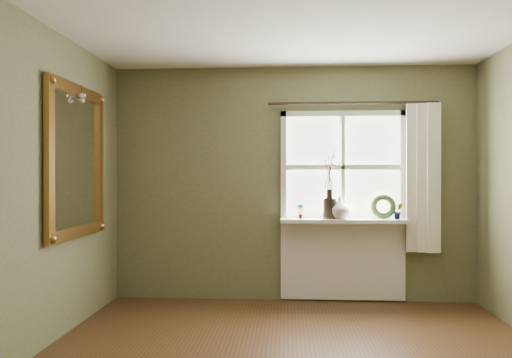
{
  "coord_description": "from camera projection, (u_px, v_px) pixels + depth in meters",
  "views": [
    {
      "loc": [
        -0.06,
        -3.31,
        1.38
      ],
      "look_at": [
        -0.36,
        1.55,
        1.35
      ],
      "focal_mm": 35.0,
      "sensor_mm": 36.0,
      "label": 1
    }
  ],
  "objects": [
    {
      "name": "wall_back",
      "position": [
        293.0,
        183.0,
        5.6
      ],
      "size": [
        4.0,
        0.1,
        2.6
      ],
      "primitive_type": "cube",
      "color": "#606240",
      "rests_on": "ground"
    },
    {
      "name": "wall_front",
      "position": [
        317.0,
        215.0,
        1.01
      ],
      "size": [
        4.0,
        0.1,
        2.6
      ],
      "primitive_type": "cube",
      "color": "#606240",
      "rests_on": "ground"
    },
    {
      "name": "window_frame",
      "position": [
        343.0,
        167.0,
        5.49
      ],
      "size": [
        1.36,
        0.06,
        1.24
      ],
      "color": "white",
      "rests_on": "wall_back"
    },
    {
      "name": "window_sill",
      "position": [
        344.0,
        221.0,
        5.39
      ],
      "size": [
        1.36,
        0.26,
        0.04
      ],
      "primitive_type": "cube",
      "color": "white",
      "rests_on": "wall_back"
    },
    {
      "name": "window_apron",
      "position": [
        342.0,
        260.0,
        5.5
      ],
      "size": [
        1.36,
        0.04,
        0.88
      ],
      "primitive_type": "cube",
      "color": "white",
      "rests_on": "ground"
    },
    {
      "name": "dark_jug",
      "position": [
        329.0,
        208.0,
        5.4
      ],
      "size": [
        0.18,
        0.18,
        0.23
      ],
      "primitive_type": "cylinder",
      "rotation": [
        0.0,
        0.0,
        -0.19
      ],
      "color": "black",
      "rests_on": "window_sill"
    },
    {
      "name": "cream_vase",
      "position": [
        340.0,
        208.0,
        5.39
      ],
      "size": [
        0.29,
        0.29,
        0.24
      ],
      "primitive_type": "imported",
      "rotation": [
        0.0,
        0.0,
        -0.32
      ],
      "color": "beige",
      "rests_on": "window_sill"
    },
    {
      "name": "wreath",
      "position": [
        383.0,
        209.0,
        5.4
      ],
      "size": [
        0.28,
        0.15,
        0.28
      ],
      "primitive_type": "torus",
      "rotation": [
        1.36,
        0.0,
        -0.11
      ],
      "color": "#2D471F",
      "rests_on": "window_sill"
    },
    {
      "name": "potted_plant_left",
      "position": [
        300.0,
        211.0,
        5.42
      ],
      "size": [
        0.1,
        0.07,
        0.17
      ],
      "primitive_type": "imported",
      "rotation": [
        0.0,
        0.0,
        -0.18
      ],
      "color": "#2D471F",
      "rests_on": "window_sill"
    },
    {
      "name": "potted_plant_right",
      "position": [
        398.0,
        211.0,
        5.35
      ],
      "size": [
        0.1,
        0.09,
        0.17
      ],
      "primitive_type": "imported",
      "rotation": [
        0.0,
        0.0,
        0.12
      ],
      "color": "#2D471F",
      "rests_on": "window_sill"
    },
    {
      "name": "curtain",
      "position": [
        423.0,
        178.0,
        5.34
      ],
      "size": [
        0.36,
        0.12,
        1.59
      ],
      "primitive_type": "cube",
      "color": "#EEE7CF",
      "rests_on": "wall_back"
    },
    {
      "name": "curtain_rod",
      "position": [
        352.0,
        103.0,
        5.43
      ],
      "size": [
        1.84,
        0.03,
        0.03
      ],
      "primitive_type": "cylinder",
      "rotation": [
        0.0,
        1.57,
        0.0
      ],
      "color": "black",
      "rests_on": "wall_back"
    },
    {
      "name": "gilt_mirror",
      "position": [
        77.0,
        161.0,
        4.51
      ],
      "size": [
        0.1,
        1.16,
        1.38
      ],
      "color": "white",
      "rests_on": "wall_left"
    }
  ]
}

